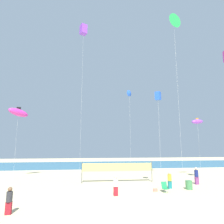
% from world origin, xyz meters
% --- Properties ---
extents(ground_plane, '(120.00, 120.00, 0.00)m').
position_xyz_m(ground_plane, '(0.00, 0.00, 0.00)').
color(ground_plane, beige).
extents(ocean_band, '(120.00, 20.00, 0.01)m').
position_xyz_m(ocean_band, '(0.00, 32.69, 0.00)').
color(ocean_band, teal).
rests_on(ocean_band, ground).
extents(beachgoer_white_shirt, '(0.38, 0.38, 1.67)m').
position_xyz_m(beachgoer_white_shirt, '(1.05, 2.27, 0.89)').
color(beachgoer_white_shirt, maroon).
rests_on(beachgoer_white_shirt, ground).
extents(beachgoer_charcoal_shirt, '(0.37, 0.37, 1.61)m').
position_xyz_m(beachgoer_charcoal_shirt, '(-6.20, -1.41, 0.86)').
color(beachgoer_charcoal_shirt, maroon).
rests_on(beachgoer_charcoal_shirt, ground).
extents(beachgoer_navy_shirt, '(0.42, 0.42, 1.82)m').
position_xyz_m(beachgoer_navy_shirt, '(10.71, 6.06, 0.97)').
color(beachgoer_navy_shirt, '#7A3872').
rests_on(beachgoer_navy_shirt, ground).
extents(beachgoer_mustard_shirt, '(0.37, 0.37, 1.62)m').
position_xyz_m(beachgoer_mustard_shirt, '(6.86, 4.47, 0.86)').
color(beachgoer_mustard_shirt, '#19727A').
rests_on(beachgoer_mustard_shirt, ground).
extents(folding_beach_chair, '(0.52, 0.65, 0.89)m').
position_xyz_m(folding_beach_chair, '(5.72, 3.03, 0.47)').
color(folding_beach_chair, '#1E8C4C').
rests_on(folding_beach_chair, ground).
extents(trash_barrel, '(0.64, 0.64, 0.83)m').
position_xyz_m(trash_barrel, '(8.50, 3.78, 0.41)').
color(trash_barrel, '#3F7F4C').
rests_on(trash_barrel, ground).
extents(volleyball_net, '(8.30, 0.31, 2.40)m').
position_xyz_m(volleyball_net, '(2.29, 8.51, 1.64)').
color(volleyball_net, '#4C4C51').
rests_on(volleyball_net, ground).
extents(beach_handbag, '(0.35, 0.18, 0.28)m').
position_xyz_m(beach_handbag, '(4.91, 3.29, 0.14)').
color(beach_handbag, '#EA7260').
rests_on(beach_handbag, ground).
extents(kite_blue_delta, '(1.02, 0.80, 13.41)m').
position_xyz_m(kite_blue_delta, '(5.72, 16.13, 12.84)').
color(kite_blue_delta, silver).
rests_on(kite_blue_delta, ground).
extents(kite_magenta_inflatable, '(2.68, 2.57, 9.25)m').
position_xyz_m(kite_magenta_inflatable, '(-10.29, 12.12, 8.53)').
color(kite_magenta_inflatable, silver).
rests_on(kite_magenta_inflatable, ground).
extents(kite_blue_box, '(0.73, 0.73, 9.69)m').
position_xyz_m(kite_blue_box, '(5.79, 3.94, 9.24)').
color(kite_blue_box, silver).
rests_on(kite_blue_box, ground).
extents(kite_violet_inflatable, '(1.84, 0.76, 8.02)m').
position_xyz_m(kite_violet_inflatable, '(13.92, 10.34, 7.53)').
color(kite_violet_inflatable, silver).
rests_on(kite_violet_inflatable, ground).
extents(kite_violet_box, '(1.21, 1.21, 22.38)m').
position_xyz_m(kite_violet_box, '(-2.13, 12.77, 21.62)').
color(kite_violet_box, silver).
rests_on(kite_violet_box, ground).
extents(kite_green_delta, '(1.78, 0.94, 19.47)m').
position_xyz_m(kite_green_delta, '(8.42, 4.72, 18.59)').
color(kite_green_delta, silver).
rests_on(kite_green_delta, ground).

